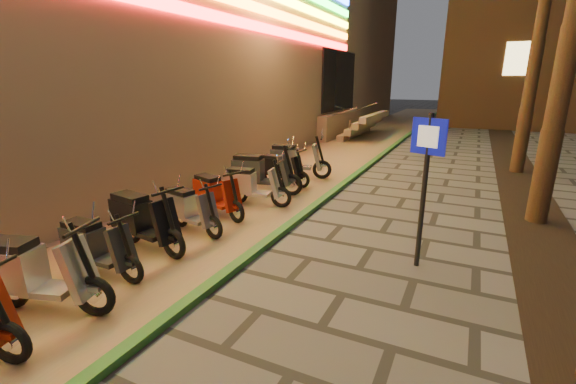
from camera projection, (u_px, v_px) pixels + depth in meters
The scene contains 13 objects.
parking_strip at pixel (314, 166), 13.23m from camera, with size 3.40×60.00×0.01m, color #8C7251.
green_curb at pixel (363, 169), 12.51m from camera, with size 0.18×60.00×0.10m, color #286425.
planting_strip at pixel (551, 259), 6.33m from camera, with size 1.20×40.00×0.02m, color black.
pedestrian_sign at pixel (426, 171), 5.71m from camera, with size 0.50×0.21×2.40m.
scooter_5 at pixel (30, 272), 4.80m from camera, with size 1.75×0.92×1.24m.
scooter_6 at pixel (95, 246), 5.76m from camera, with size 1.49×0.52×1.05m.
scooter_7 at pixel (141, 219), 6.67m from camera, with size 1.74×0.71×1.22m.
scooter_8 at pixel (188, 208), 7.46m from camera, with size 1.49×0.68×1.05m.
scooter_9 at pixel (215, 194), 8.34m from camera, with size 1.54×0.83×1.09m.
scooter_10 at pixel (250, 185), 9.02m from camera, with size 1.60×0.67×1.12m.
scooter_11 at pixel (259, 172), 9.91m from camera, with size 1.85×0.83×1.30m.
scooter_12 at pixel (279, 169), 10.78m from camera, with size 1.52×0.54×1.07m.
scooter_13 at pixel (293, 160), 11.52m from camera, with size 1.82×0.94×1.29m.
Camera 1 is at (2.20, -2.07, 2.85)m, focal length 24.00 mm.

